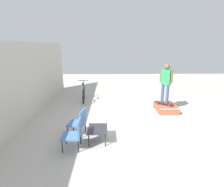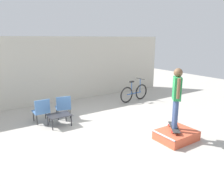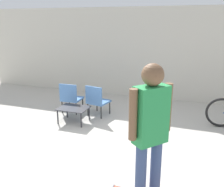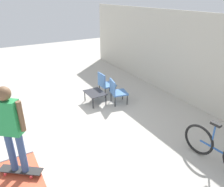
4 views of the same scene
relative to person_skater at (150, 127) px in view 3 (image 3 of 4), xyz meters
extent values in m
plane|color=#B7B2A8|center=(-1.45, 1.30, -1.41)|extent=(24.00, 24.00, 0.00)
cube|color=beige|center=(-1.45, 5.65, 0.09)|extent=(12.00, 0.06, 3.00)
cylinder|color=#384C7A|center=(-0.07, -0.08, -0.61)|extent=(0.13, 0.13, 0.84)
cylinder|color=#384C7A|center=(0.07, 0.08, -0.61)|extent=(0.13, 0.13, 0.84)
cube|color=#28934C|center=(0.00, 0.00, 0.14)|extent=(0.40, 0.42, 0.66)
cylinder|color=brown|center=(-0.16, -0.18, 0.19)|extent=(0.09, 0.09, 0.56)
cylinder|color=brown|center=(0.16, 0.18, 0.19)|extent=(0.09, 0.09, 0.56)
sphere|color=brown|center=(0.00, 0.00, 0.59)|extent=(0.24, 0.24, 0.24)
cube|color=#2D2D33|center=(-2.49, 2.83, -1.02)|extent=(0.76, 0.59, 0.02)
cylinder|color=#2D2D33|center=(-2.82, 2.59, -1.22)|extent=(0.04, 0.04, 0.38)
cylinder|color=#2D2D33|center=(-2.16, 2.59, -1.22)|extent=(0.04, 0.04, 0.38)
cylinder|color=#2D2D33|center=(-2.82, 3.07, -1.22)|extent=(0.04, 0.04, 0.38)
cylinder|color=#2D2D33|center=(-2.16, 3.07, -1.22)|extent=(0.04, 0.04, 0.38)
cylinder|color=black|center=(-2.69, 3.77, -1.23)|extent=(0.03, 0.03, 0.36)
cylinder|color=black|center=(-3.13, 3.76, -1.23)|extent=(0.03, 0.03, 0.36)
cylinder|color=black|center=(-2.68, 3.33, -1.23)|extent=(0.03, 0.03, 0.36)
cylinder|color=black|center=(-3.12, 3.32, -1.23)|extent=(0.03, 0.03, 0.36)
cube|color=#4C7AB7|center=(-2.91, 3.55, -1.02)|extent=(0.53, 0.53, 0.05)
cube|color=#4C7AB7|center=(-2.90, 3.31, -0.77)|extent=(0.52, 0.05, 0.46)
cylinder|color=black|center=(-1.82, 3.72, -1.23)|extent=(0.03, 0.03, 0.36)
cylinder|color=black|center=(-2.25, 3.81, -1.23)|extent=(0.03, 0.03, 0.36)
cylinder|color=black|center=(-1.91, 3.29, -1.23)|extent=(0.03, 0.03, 0.36)
cylinder|color=black|center=(-2.34, 3.38, -1.23)|extent=(0.03, 0.03, 0.36)
cube|color=#4C7AB7|center=(-2.08, 3.55, -1.02)|extent=(0.62, 0.62, 0.05)
cube|color=#4C7AB7|center=(-2.13, 3.31, -0.77)|extent=(0.52, 0.15, 0.46)
torus|color=black|center=(1.09, 3.77, -1.03)|extent=(0.75, 0.13, 0.75)
camera|label=1|loc=(-7.37, 2.49, 1.45)|focal=28.00mm
camera|label=2|loc=(-4.84, -4.01, 1.52)|focal=35.00mm
camera|label=3|loc=(0.44, -2.56, 1.13)|focal=40.00mm
camera|label=4|loc=(3.68, -0.10, 2.07)|focal=35.00mm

